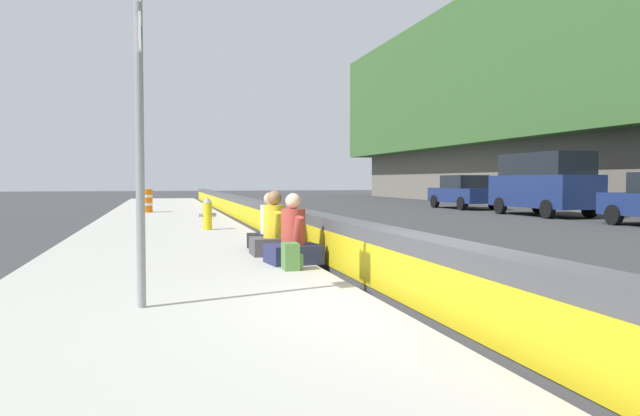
{
  "coord_description": "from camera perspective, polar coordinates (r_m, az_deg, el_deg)",
  "views": [
    {
      "loc": [
        -5.92,
        2.78,
        1.46
      ],
      "look_at": [
        6.03,
        -0.33,
        0.9
      ],
      "focal_mm": 34.47,
      "sensor_mm": 36.0,
      "label": 1
    }
  ],
  "objects": [
    {
      "name": "ground_plane",
      "position": [
        6.7,
        10.46,
        -10.03
      ],
      "size": [
        160.0,
        160.0,
        0.0
      ],
      "primitive_type": "plane",
      "color": "#353538",
      "rests_on": "ground"
    },
    {
      "name": "fire_hydrant",
      "position": [
        16.59,
        -10.4,
        -0.45
      ],
      "size": [
        0.26,
        0.46,
        0.88
      ],
      "color": "gold",
      "rests_on": "sidewalk_strip"
    },
    {
      "name": "backpack",
      "position": [
        9.06,
        -2.69,
        -4.54
      ],
      "size": [
        0.32,
        0.28,
        0.4
      ],
      "color": "#4C7A3D",
      "rests_on": "sidewalk_strip"
    },
    {
      "name": "parked_car_midline",
      "position": [
        32.14,
        13.17,
        1.47
      ],
      "size": [
        4.54,
        2.02,
        1.71
      ],
      "color": "navy",
      "rests_on": "ground_plane"
    },
    {
      "name": "jersey_barrier",
      "position": [
        6.62,
        10.46,
        -6.44
      ],
      "size": [
        76.0,
        0.45,
        0.85
      ],
      "color": "#47474C",
      "rests_on": "ground_plane"
    },
    {
      "name": "route_sign_post",
      "position": [
        6.62,
        -16.4,
        9.02
      ],
      "size": [
        0.44,
        0.09,
        3.6
      ],
      "color": "gray",
      "rests_on": "sidewalk_strip"
    },
    {
      "name": "parked_car_fourth",
      "position": [
        26.62,
        20.04,
        2.22
      ],
      "size": [
        5.13,
        2.15,
        2.56
      ],
      "color": "navy",
      "rests_on": "ground_plane"
    },
    {
      "name": "seated_person_rear",
      "position": [
        11.83,
        -4.65,
        -2.16
      ],
      "size": [
        0.72,
        0.83,
        1.08
      ],
      "color": "black",
      "rests_on": "sidewalk_strip"
    },
    {
      "name": "construction_barrel",
      "position": [
        26.17,
        -15.85,
        0.66
      ],
      "size": [
        0.54,
        0.54,
        0.95
      ],
      "color": "orange",
      "rests_on": "sidewalk_strip"
    },
    {
      "name": "seated_person_foreground",
      "position": [
        9.75,
        -2.5,
        -3.12
      ],
      "size": [
        0.78,
        0.88,
        1.11
      ],
      "color": "#23284C",
      "rests_on": "sidewalk_strip"
    },
    {
      "name": "sidewalk_strip",
      "position": [
        6.08,
        -13.22,
        -10.68
      ],
      "size": [
        80.0,
        4.4,
        0.14
      ],
      "primitive_type": "cube",
      "color": "#A8A59E",
      "rests_on": "ground_plane"
    },
    {
      "name": "seated_person_middle",
      "position": [
        10.89,
        -4.24,
        -2.48
      ],
      "size": [
        0.72,
        0.82,
        1.14
      ],
      "color": "#424247",
      "rests_on": "sidewalk_strip"
    }
  ]
}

